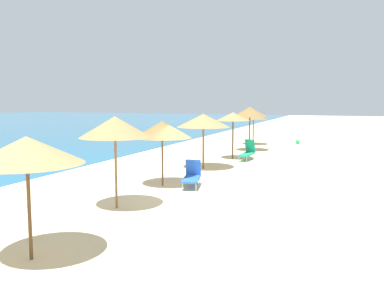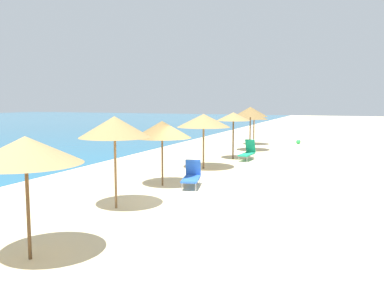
{
  "view_description": "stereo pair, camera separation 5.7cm",
  "coord_description": "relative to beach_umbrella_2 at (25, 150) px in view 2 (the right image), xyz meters",
  "views": [
    {
      "loc": [
        -13.8,
        -5.37,
        3.44
      ],
      "look_at": [
        2.55,
        1.05,
        1.52
      ],
      "focal_mm": 37.75,
      "sensor_mm": 36.0,
      "label": 1
    },
    {
      "loc": [
        -13.78,
        -5.42,
        3.44
      ],
      "look_at": [
        2.55,
        1.05,
        1.52
      ],
      "focal_mm": 37.75,
      "sensor_mm": 36.0,
      "label": 2
    }
  ],
  "objects": [
    {
      "name": "beach_umbrella_7",
      "position": [
        20.26,
        0.0,
        0.27
      ],
      "size": [
        2.33,
        2.33,
        2.99
      ],
      "color": "brown",
      "rests_on": "ground_plane"
    },
    {
      "name": "beach_umbrella_4",
      "position": [
        7.93,
        0.64,
        -0.11
      ],
      "size": [
        2.35,
        2.35,
        2.61
      ],
      "color": "brown",
      "rests_on": "ground_plane"
    },
    {
      "name": "beach_umbrella_6",
      "position": [
        16.14,
        0.02,
        0.1
      ],
      "size": [
        1.98,
        1.98,
        2.73
      ],
      "color": "brown",
      "rests_on": "ground_plane"
    },
    {
      "name": "beach_umbrella_5",
      "position": [
        12.36,
        0.49,
        0.04
      ],
      "size": [
        2.66,
        2.66,
        2.76
      ],
      "color": "brown",
      "rests_on": "ground_plane"
    },
    {
      "name": "beach_umbrella_3",
      "position": [
        4.29,
        0.53,
        0.21
      ],
      "size": [
        2.26,
        2.26,
        2.94
      ],
      "color": "brown",
      "rests_on": "ground_plane"
    },
    {
      "name": "beach_umbrella_2",
      "position": [
        0.0,
        0.0,
        0.0
      ],
      "size": [
        2.41,
        2.41,
        2.69
      ],
      "color": "brown",
      "rests_on": "ground_plane"
    },
    {
      "name": "ground_plane",
      "position": [
        7.23,
        -0.96,
        -2.38
      ],
      "size": [
        160.0,
        160.0,
        0.0
      ],
      "primitive_type": "plane",
      "color": "beige"
    },
    {
      "name": "beach_ball",
      "position": [
        25.84,
        -2.54,
        -2.21
      ],
      "size": [
        0.34,
        0.34,
        0.34
      ],
      "primitive_type": "sphere",
      "color": "green",
      "rests_on": "ground_plane"
    },
    {
      "name": "lounge_chair_1",
      "position": [
        16.07,
        -0.88,
        -1.91
      ],
      "size": [
        1.69,
        0.66,
        1.16
      ],
      "rotation": [
        0.0,
        0.0,
        1.51
      ],
      "color": "#199972",
      "rests_on": "ground_plane"
    },
    {
      "name": "beach_umbrella_8",
      "position": [
        24.13,
        0.63,
        -0.18
      ],
      "size": [
        2.09,
        2.09,
        2.46
      ],
      "color": "brown",
      "rests_on": "ground_plane"
    },
    {
      "name": "lounge_chair_2",
      "position": [
        8.14,
        -0.54,
        -1.94
      ],
      "size": [
        1.61,
        0.97,
        1.03
      ],
      "rotation": [
        0.0,
        0.0,
        1.82
      ],
      "color": "blue",
      "rests_on": "ground_plane"
    }
  ]
}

